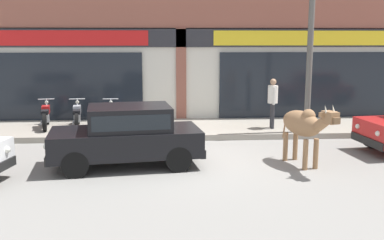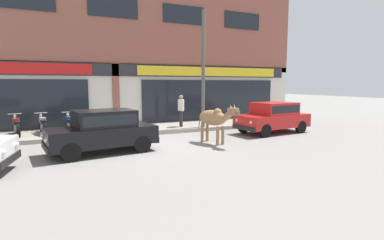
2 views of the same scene
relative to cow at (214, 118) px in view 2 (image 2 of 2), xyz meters
The scene contains 11 objects.
ground_plane 2.91m from the cow, 166.60° to the left, with size 90.00×90.00×0.00m, color gray.
sidewalk 5.16m from the cow, 121.53° to the left, with size 19.00×2.99×0.17m, color gray.
shop_building 7.73m from the cow, 113.62° to the left, with size 23.00×1.40×10.30m.
cow is the anchor object (origin of this frame).
car_0 4.20m from the cow, behind, with size 3.75×2.04×1.46m.
car_2 3.92m from the cow, 15.29° to the left, with size 3.72×1.93×1.46m.
motorcycle_0 8.35m from the cow, 148.62° to the left, with size 0.57×1.80×0.88m.
motorcycle_1 7.49m from the cow, 144.80° to the left, with size 0.53×1.81×0.88m.
motorcycle_2 6.60m from the cow, 139.97° to the left, with size 0.52×1.81×0.88m.
pedestrian 3.77m from the cow, 87.19° to the left, with size 0.32×0.50×1.60m.
utility_pole 3.90m from the cow, 70.34° to the left, with size 0.18×0.18×5.73m, color #595651.
Camera 2 is at (-3.03, -10.76, 2.36)m, focal length 28.00 mm.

